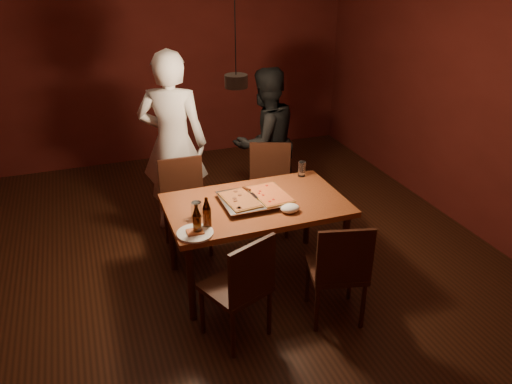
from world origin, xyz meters
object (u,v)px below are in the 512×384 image
object	(u,v)px
plate_slice	(195,233)
chair_near_left	(243,281)
chair_near_right	(340,264)
beer_bottle_b	(207,213)
pendant_lamp	(236,80)
beer_bottle_a	(197,220)
chair_far_left	(184,197)
diner_white	(173,143)
dining_table	(256,210)
chair_far_right	(270,179)
pizza_tray	(254,200)
diner_dark	(265,142)

from	to	relation	value
plate_slice	chair_near_left	bearing A→B (deg)	-58.90
chair_near_right	beer_bottle_b	xyz separation A→B (m)	(-0.88, 0.52, 0.34)
pendant_lamp	beer_bottle_a	bearing A→B (deg)	-134.51
beer_bottle_a	chair_far_left	bearing A→B (deg)	83.51
diner_white	dining_table	bearing A→B (deg)	135.06
diner_white	pendant_lamp	world-z (taller)	pendant_lamp
plate_slice	chair_far_left	bearing A→B (deg)	82.49
chair_far_right	pizza_tray	distance (m)	0.98
chair_far_right	beer_bottle_a	bearing A→B (deg)	70.12
beer_bottle_b	pendant_lamp	xyz separation A→B (m)	(0.39, 0.42, 0.89)
chair_far_left	beer_bottle_a	size ratio (longest dim) A/B	2.01
beer_bottle_b	chair_near_right	bearing A→B (deg)	-30.78
diner_dark	pendant_lamp	bearing A→B (deg)	42.39
dining_table	plate_slice	distance (m)	0.69
chair_near_right	chair_far_right	bearing A→B (deg)	101.73
chair_near_left	plate_slice	xyz separation A→B (m)	(-0.24, 0.40, 0.22)
chair_far_left	pizza_tray	size ratio (longest dim) A/B	0.88
dining_table	beer_bottle_b	bearing A→B (deg)	-152.42
diner_dark	diner_white	bearing A→B (deg)	-12.74
plate_slice	chair_near_right	bearing A→B (deg)	-24.54
beer_bottle_a	diner_white	xyz separation A→B (m)	(0.13, 1.49, 0.06)
dining_table	chair_far_left	distance (m)	0.88
beer_bottle_b	diner_white	world-z (taller)	diner_white
beer_bottle_a	diner_dark	world-z (taller)	diner_dark
pizza_tray	beer_bottle_a	bearing A→B (deg)	-153.97
diner_dark	pizza_tray	bearing A→B (deg)	49.27
plate_slice	pendant_lamp	size ratio (longest dim) A/B	0.25
chair_far_right	diner_dark	world-z (taller)	diner_dark
chair_near_left	chair_near_right	distance (m)	0.76
chair_near_right	diner_dark	xyz separation A→B (m)	(0.16, 2.00, 0.26)
diner_dark	beer_bottle_a	bearing A→B (deg)	37.90
diner_dark	chair_near_right	bearing A→B (deg)	69.63
chair_near_left	chair_near_right	size ratio (longest dim) A/B	1.08
dining_table	diner_dark	xyz separation A→B (m)	(0.55, 1.22, 0.12)
chair_far_left	pendant_lamp	bearing A→B (deg)	123.31
chair_near_right	beer_bottle_b	distance (m)	1.08
beer_bottle_b	pendant_lamp	distance (m)	1.05
chair_near_right	beer_bottle_a	xyz separation A→B (m)	(-0.97, 0.46, 0.33)
chair_far_right	plate_slice	xyz separation A→B (m)	(-1.06, -1.16, 0.22)
beer_bottle_b	pendant_lamp	bearing A→B (deg)	47.43
diner_dark	chair_far_left	bearing A→B (deg)	9.47
diner_white	pendant_lamp	distance (m)	1.35
dining_table	chair_far_right	distance (m)	0.96
diner_white	diner_dark	distance (m)	1.01
beer_bottle_a	chair_near_left	bearing A→B (deg)	-61.14
chair_far_right	plate_slice	distance (m)	1.59
chair_near_left	diner_dark	size ratio (longest dim) A/B	0.34
chair_far_left	diner_dark	size ratio (longest dim) A/B	0.30
chair_far_left	pizza_tray	xyz separation A→B (m)	(0.45, -0.74, 0.24)
diner_dark	chair_far_right	bearing A→B (deg)	60.26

